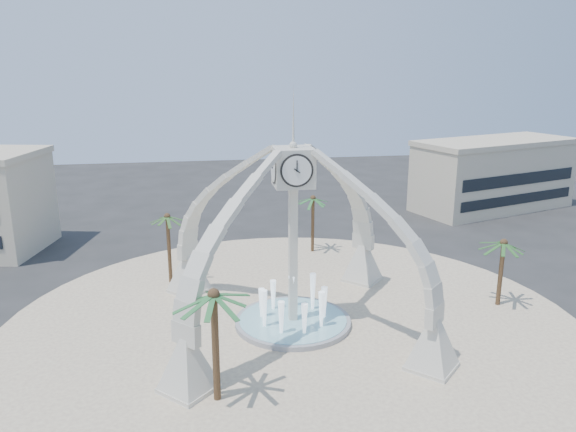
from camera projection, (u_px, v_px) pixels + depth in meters
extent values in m
plane|color=#282828|center=(293.00, 325.00, 38.80)|extent=(140.00, 140.00, 0.00)
cylinder|color=beige|center=(293.00, 324.00, 38.79)|extent=(40.00, 40.00, 0.06)
cube|color=beige|center=(293.00, 258.00, 37.52)|extent=(0.55, 0.55, 9.80)
cube|color=beige|center=(293.00, 167.00, 35.91)|extent=(2.50, 2.50, 2.50)
cone|color=beige|center=(293.00, 116.00, 35.06)|extent=(0.20, 0.20, 4.00)
cylinder|color=white|center=(297.00, 171.00, 34.68)|extent=(1.84, 0.04, 1.84)
pyramid|color=beige|center=(362.00, 263.00, 46.23)|extent=(3.80, 3.80, 3.20)
pyramid|color=beige|center=(189.00, 273.00, 43.99)|extent=(3.80, 3.80, 3.20)
pyramid|color=beige|center=(188.00, 365.00, 30.53)|extent=(3.80, 3.80, 3.20)
pyramid|color=beige|center=(433.00, 344.00, 32.77)|extent=(3.80, 3.80, 3.20)
cylinder|color=#97979A|center=(293.00, 322.00, 38.75)|extent=(8.00, 8.00, 0.40)
cylinder|color=#89C6CD|center=(293.00, 319.00, 38.69)|extent=(7.40, 7.40, 0.04)
cone|color=white|center=(293.00, 298.00, 38.27)|extent=(0.60, 0.60, 3.20)
cube|color=#C5B199|center=(493.00, 177.00, 69.16)|extent=(21.49, 13.79, 8.00)
cube|color=#C5B199|center=(496.00, 142.00, 68.04)|extent=(21.87, 14.17, 0.60)
cylinder|color=brown|center=(501.00, 274.00, 41.28)|extent=(0.33, 0.33, 5.03)
cylinder|color=brown|center=(169.00, 249.00, 45.52)|extent=(0.31, 0.31, 5.78)
cylinder|color=brown|center=(313.00, 225.00, 53.23)|extent=(0.31, 0.31, 5.40)
cylinder|color=brown|center=(216.00, 348.00, 29.31)|extent=(0.38, 0.38, 6.20)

